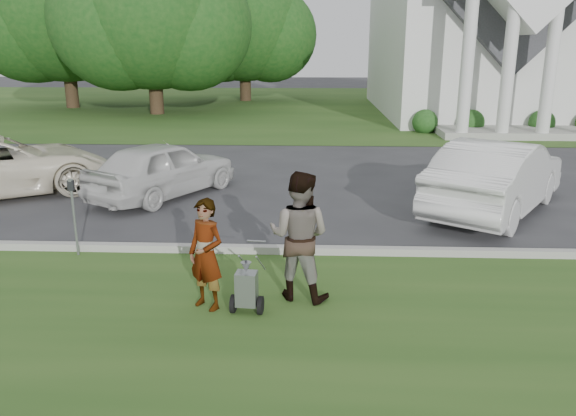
# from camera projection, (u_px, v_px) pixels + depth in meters

# --- Properties ---
(ground) EXTENTS (120.00, 120.00, 0.00)m
(ground) POSITION_uv_depth(u_px,v_px,m) (277.00, 265.00, 9.68)
(ground) COLOR #333335
(ground) RESTS_ON ground
(grass_strip) EXTENTS (80.00, 7.00, 0.01)m
(grass_strip) POSITION_uv_depth(u_px,v_px,m) (262.00, 358.00, 6.80)
(grass_strip) COLOR #294D1A
(grass_strip) RESTS_ON ground
(church_lawn) EXTENTS (80.00, 30.00, 0.01)m
(church_lawn) POSITION_uv_depth(u_px,v_px,m) (303.00, 105.00, 35.59)
(church_lawn) COLOR #294D1A
(church_lawn) RESTS_ON ground
(curb) EXTENTS (80.00, 0.18, 0.15)m
(curb) POSITION_uv_depth(u_px,v_px,m) (279.00, 250.00, 10.19)
(curb) COLOR #9E9E93
(curb) RESTS_ON ground
(church) EXTENTS (9.19, 19.00, 24.10)m
(church) POSITION_uv_depth(u_px,v_px,m) (471.00, 1.00, 29.84)
(church) COLOR white
(church) RESTS_ON ground
(tree_left) EXTENTS (10.63, 8.40, 9.71)m
(tree_left) POSITION_uv_depth(u_px,v_px,m) (151.00, 17.00, 29.68)
(tree_left) COLOR #332316
(tree_left) RESTS_ON ground
(tree_far) EXTENTS (11.64, 9.20, 10.73)m
(tree_far) POSITION_uv_depth(u_px,v_px,m) (63.00, 9.00, 32.64)
(tree_far) COLOR #332316
(tree_far) RESTS_ON ground
(tree_back) EXTENTS (9.61, 7.60, 8.89)m
(tree_back) POSITION_uv_depth(u_px,v_px,m) (244.00, 29.00, 37.30)
(tree_back) COLOR #332316
(tree_back) RESTS_ON ground
(striping_cart) EXTENTS (0.48, 0.92, 0.83)m
(striping_cart) POSITION_uv_depth(u_px,v_px,m) (247.00, 289.00, 7.86)
(striping_cart) COLOR black
(striping_cart) RESTS_ON ground
(person_left) EXTENTS (0.70, 0.64, 1.61)m
(person_left) POSITION_uv_depth(u_px,v_px,m) (206.00, 255.00, 7.89)
(person_left) COLOR #999999
(person_left) RESTS_ON ground
(person_right) EXTENTS (1.11, 0.98, 1.93)m
(person_right) POSITION_uv_depth(u_px,v_px,m) (299.00, 237.00, 8.18)
(person_right) COLOR #999999
(person_right) RESTS_ON ground
(parking_meter_near) EXTENTS (0.10, 0.09, 1.41)m
(parking_meter_near) POSITION_uv_depth(u_px,v_px,m) (73.00, 208.00, 9.88)
(parking_meter_near) COLOR gray
(parking_meter_near) RESTS_ON ground
(car_b) EXTENTS (3.51, 4.43, 1.41)m
(car_b) POSITION_uv_depth(u_px,v_px,m) (163.00, 169.00, 13.93)
(car_b) COLOR silver
(car_b) RESTS_ON ground
(car_d) EXTENTS (4.25, 5.13, 1.65)m
(car_d) POSITION_uv_depth(u_px,v_px,m) (497.00, 176.00, 12.57)
(car_d) COLOR silver
(car_d) RESTS_ON ground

